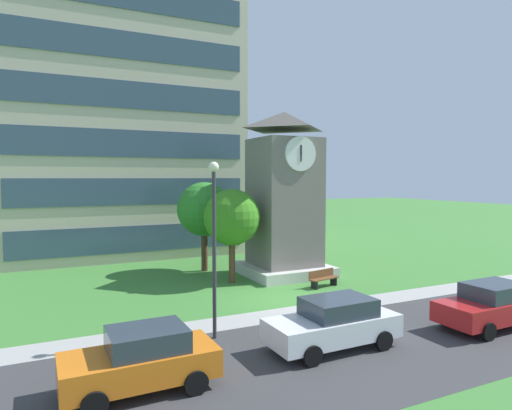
% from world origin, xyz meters
% --- Properties ---
extents(ground_plane, '(160.00, 160.00, 0.00)m').
position_xyz_m(ground_plane, '(0.00, 0.00, 0.00)').
color(ground_plane, '#3D7A33').
extents(street_asphalt, '(120.00, 7.20, 0.01)m').
position_xyz_m(street_asphalt, '(0.00, -6.55, 0.00)').
color(street_asphalt, '#38383A').
rests_on(street_asphalt, ground).
extents(kerb_strip, '(120.00, 1.60, 0.01)m').
position_xyz_m(kerb_strip, '(0.00, -2.15, 0.00)').
color(kerb_strip, '#9E9E99').
rests_on(kerb_strip, ground).
extents(office_building, '(16.84, 12.94, 19.20)m').
position_xyz_m(office_building, '(-4.57, 18.58, 9.60)').
color(office_building, beige).
rests_on(office_building, ground).
extents(clock_tower, '(4.71, 4.71, 9.56)m').
position_xyz_m(clock_tower, '(2.72, 4.56, 4.24)').
color(clock_tower, slate).
rests_on(clock_tower, ground).
extents(park_bench, '(1.86, 0.84, 0.88)m').
position_xyz_m(park_bench, '(3.12, 1.06, 0.46)').
color(park_bench, brown).
rests_on(park_bench, ground).
extents(street_lamp, '(0.36, 0.36, 6.30)m').
position_xyz_m(street_lamp, '(-4.66, -3.53, 3.87)').
color(street_lamp, '#333338').
rests_on(street_lamp, ground).
extents(tree_near_tower, '(3.08, 3.08, 5.14)m').
position_xyz_m(tree_near_tower, '(-0.87, 3.97, 3.58)').
color(tree_near_tower, '#513823').
rests_on(tree_near_tower, ground).
extents(tree_by_building, '(3.31, 3.31, 5.47)m').
position_xyz_m(tree_by_building, '(-1.20, 7.57, 3.79)').
color(tree_by_building, '#513823').
rests_on(tree_by_building, ground).
extents(parked_car_orange, '(4.12, 2.06, 1.69)m').
position_xyz_m(parked_car_orange, '(-7.79, -6.35, 0.86)').
color(parked_car_orange, orange).
rests_on(parked_car_orange, ground).
extents(parked_car_white, '(4.59, 2.09, 1.69)m').
position_xyz_m(parked_car_white, '(-1.36, -6.13, 0.86)').
color(parked_car_white, silver).
rests_on(parked_car_white, ground).
extents(parked_car_red, '(4.53, 2.08, 1.69)m').
position_xyz_m(parked_car_red, '(5.37, -7.02, 0.86)').
color(parked_car_red, red).
rests_on(parked_car_red, ground).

